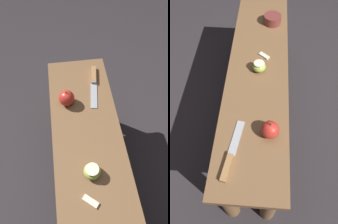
{
  "view_description": "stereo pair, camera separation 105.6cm",
  "coord_description": "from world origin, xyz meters",
  "views": [
    {
      "loc": [
        0.23,
        -0.07,
        1.34
      ],
      "look_at": [
        -0.32,
        -0.0,
        0.52
      ],
      "focal_mm": 35.0,
      "sensor_mm": 36.0,
      "label": 1
    },
    {
      "loc": [
        -0.82,
        -0.04,
        1.3
      ],
      "look_at": [
        -0.32,
        -0.0,
        0.52
      ],
      "focal_mm": 35.0,
      "sensor_mm": 36.0,
      "label": 2
    }
  ],
  "objects": [
    {
      "name": "knife",
      "position": [
        -0.52,
        0.08,
        0.5
      ],
      "size": [
        0.27,
        0.07,
        0.02
      ],
      "rotation": [
        0.0,
        0.0,
        -0.15
      ],
      "color": "#9EA0A5",
      "rests_on": "wooden_bench"
    },
    {
      "name": "apple_slice_near_knife",
      "position": [
        0.06,
        -0.03,
        0.5
      ],
      "size": [
        0.06,
        0.06,
        0.01
      ],
      "color": "beige",
      "rests_on": "wooden_bench"
    },
    {
      "name": "apple_cut",
      "position": [
        -0.05,
        -0.01,
        0.52
      ],
      "size": [
        0.07,
        0.07,
        0.05
      ],
      "color": "#9EB747",
      "rests_on": "wooden_bench"
    },
    {
      "name": "ground_plane",
      "position": [
        0.0,
        0.0,
        0.0
      ],
      "size": [
        8.0,
        8.0,
        0.0
      ],
      "primitive_type": "plane",
      "color": "#2D282B"
    },
    {
      "name": "wooden_bench",
      "position": [
        0.0,
        0.0,
        0.37
      ],
      "size": [
        1.37,
        0.31,
        0.49
      ],
      "color": "brown",
      "rests_on": "ground_plane"
    },
    {
      "name": "apple_whole",
      "position": [
        -0.4,
        -0.07,
        0.53
      ],
      "size": [
        0.07,
        0.07,
        0.08
      ],
      "color": "red",
      "rests_on": "wooden_bench"
    }
  ]
}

